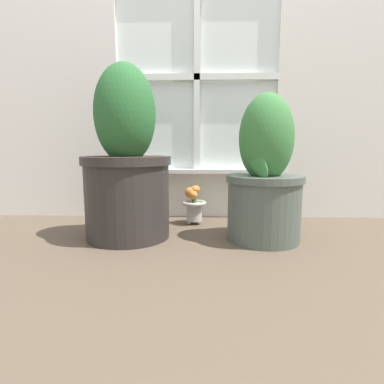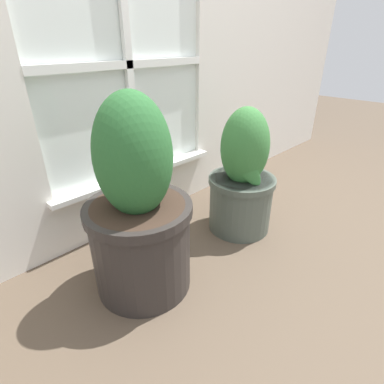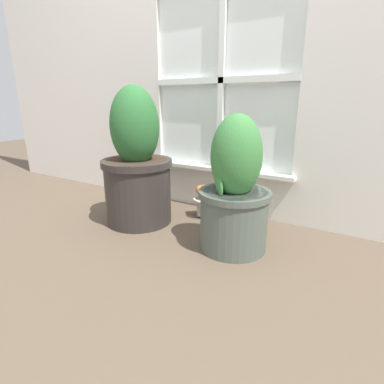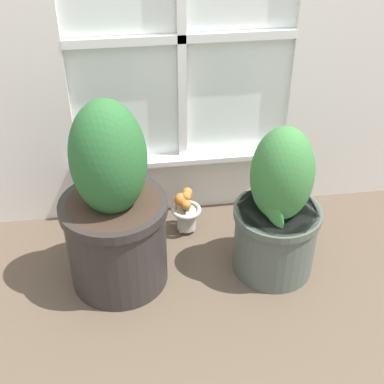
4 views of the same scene
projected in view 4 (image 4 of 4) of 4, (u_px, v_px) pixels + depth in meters
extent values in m
plane|color=brown|center=(204.00, 307.00, 2.07)|extent=(10.00, 10.00, 0.00)
cube|color=silver|center=(183.00, 179.00, 2.53)|extent=(0.94, 0.05, 0.30)
cube|color=white|center=(181.00, 36.00, 2.14)|extent=(0.94, 0.02, 1.07)
cube|color=white|center=(182.00, 39.00, 2.12)|extent=(0.04, 0.02, 1.07)
cube|color=white|center=(182.00, 39.00, 2.12)|extent=(0.94, 0.02, 0.04)
cube|color=white|center=(184.00, 160.00, 2.42)|extent=(1.00, 0.06, 0.02)
cylinder|color=#2D2826|center=(117.00, 241.00, 2.10)|extent=(0.39, 0.39, 0.38)
cylinder|color=#2D2826|center=(113.00, 206.00, 2.00)|extent=(0.41, 0.41, 0.04)
cylinder|color=#38281E|center=(113.00, 203.00, 1.99)|extent=(0.36, 0.36, 0.01)
ellipsoid|color=#28602D|center=(108.00, 159.00, 1.88)|extent=(0.28, 0.28, 0.45)
ellipsoid|color=#28602D|center=(109.00, 164.00, 2.01)|extent=(0.17, 0.04, 0.20)
cylinder|color=#4C564C|center=(275.00, 239.00, 2.17)|extent=(0.33, 0.33, 0.30)
cylinder|color=#4C564C|center=(278.00, 213.00, 2.09)|extent=(0.35, 0.35, 0.03)
cylinder|color=#38281E|center=(278.00, 211.00, 2.09)|extent=(0.30, 0.30, 0.01)
ellipsoid|color=#387538|center=(282.00, 174.00, 1.99)|extent=(0.24, 0.24, 0.39)
ellipsoid|color=#387538|center=(268.00, 202.00, 1.98)|extent=(0.16, 0.16, 0.23)
sphere|color=#BCB7AD|center=(186.00, 224.00, 2.47)|extent=(0.02, 0.02, 0.02)
sphere|color=#BCB7AD|center=(181.00, 231.00, 2.43)|extent=(0.02, 0.02, 0.02)
sphere|color=#BCB7AD|center=(193.00, 230.00, 2.44)|extent=(0.02, 0.02, 0.02)
cylinder|color=#BCB7AD|center=(186.00, 219.00, 2.41)|extent=(0.09, 0.09, 0.10)
torus|color=#BCB7AD|center=(186.00, 210.00, 2.38)|extent=(0.14, 0.14, 0.02)
cylinder|color=#386633|center=(186.00, 205.00, 2.37)|extent=(0.03, 0.03, 0.06)
sphere|color=orange|center=(186.00, 196.00, 2.34)|extent=(0.04, 0.04, 0.04)
sphere|color=orange|center=(187.00, 192.00, 2.37)|extent=(0.04, 0.04, 0.04)
sphere|color=orange|center=(181.00, 200.00, 2.35)|extent=(0.06, 0.06, 0.06)
sphere|color=orange|center=(186.00, 205.00, 2.34)|extent=(0.05, 0.05, 0.05)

